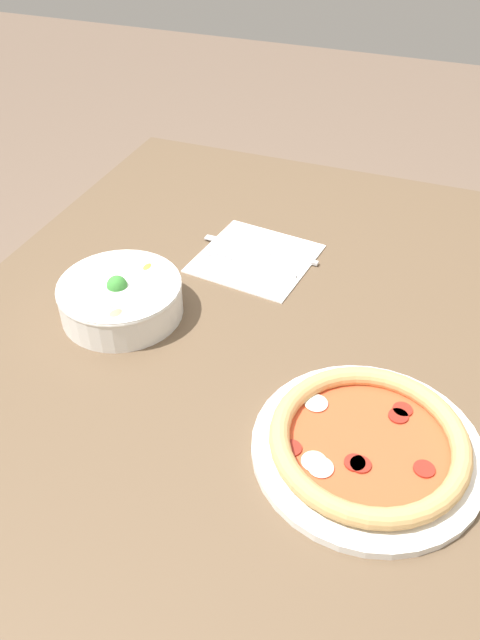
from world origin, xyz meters
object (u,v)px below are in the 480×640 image
at_px(pizza, 368,444).
at_px(knife, 265,251).
at_px(bowl, 121,296).
at_px(fork, 251,265).

height_order(pizza, knife, pizza).
distance_m(pizza, bowl, 0.45).
bearing_deg(knife, fork, 84.33).
xyz_separation_m(bowl, knife, (0.25, -0.16, -0.03)).
xyz_separation_m(pizza, bowl, (0.14, 0.43, 0.02)).
bearing_deg(fork, knife, -95.67).
bearing_deg(knife, pizza, 127.80).
bearing_deg(pizza, fork, 40.07).
relative_size(fork, knife, 0.78).
distance_m(pizza, knife, 0.47).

